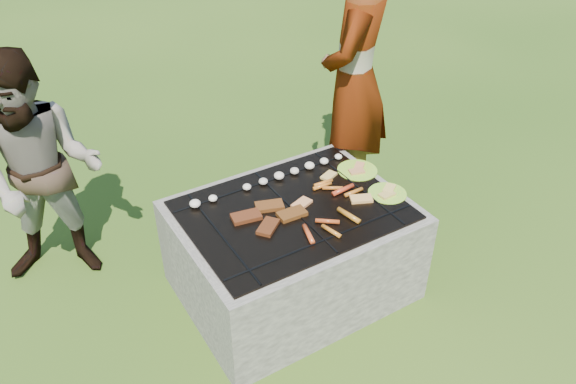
% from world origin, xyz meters
% --- Properties ---
extents(lawn, '(60.00, 60.00, 0.00)m').
position_xyz_m(lawn, '(0.00, 0.00, 0.00)').
color(lawn, '#214210').
rests_on(lawn, ground).
extents(fire_pit, '(1.30, 1.00, 0.62)m').
position_xyz_m(fire_pit, '(0.00, 0.00, 0.28)').
color(fire_pit, gray).
rests_on(fire_pit, ground).
extents(mushrooms, '(1.06, 0.06, 0.05)m').
position_xyz_m(mushrooms, '(0.05, 0.31, 0.63)').
color(mushrooms, beige).
rests_on(mushrooms, fire_pit).
extents(pork_slabs, '(0.40, 0.31, 0.02)m').
position_xyz_m(pork_slabs, '(-0.15, 0.01, 0.62)').
color(pork_slabs, brown).
rests_on(pork_slabs, fire_pit).
extents(sausages, '(0.54, 0.48, 0.03)m').
position_xyz_m(sausages, '(0.21, -0.11, 0.63)').
color(sausages, orange).
rests_on(sausages, fire_pit).
extents(bread_on_grate, '(0.46, 0.41, 0.02)m').
position_xyz_m(bread_on_grate, '(0.27, -0.01, 0.62)').
color(bread_on_grate, tan).
rests_on(bread_on_grate, fire_pit).
extents(plate_far, '(0.28, 0.28, 0.03)m').
position_xyz_m(plate_far, '(0.56, 0.13, 0.61)').
color(plate_far, '#C2D933').
rests_on(plate_far, fire_pit).
extents(plate_near, '(0.27, 0.27, 0.03)m').
position_xyz_m(plate_near, '(0.56, -0.16, 0.61)').
color(plate_near, yellow).
rests_on(plate_near, fire_pit).
extents(cook, '(0.84, 0.81, 1.94)m').
position_xyz_m(cook, '(0.86, 0.60, 0.97)').
color(cook, '#A99C8D').
rests_on(cook, ground).
extents(bystander, '(0.88, 0.80, 1.48)m').
position_xyz_m(bystander, '(-1.15, 0.90, 0.74)').
color(bystander, gray).
rests_on(bystander, ground).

